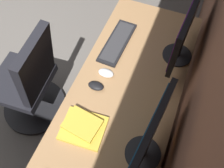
% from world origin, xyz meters
% --- Properties ---
extents(desk, '(1.86, 0.67, 0.73)m').
position_xyz_m(desk, '(0.28, 1.61, 0.66)').
color(desk, '#936D47').
rests_on(desk, ground).
extents(drawer_pedestal, '(0.40, 0.51, 0.69)m').
position_xyz_m(drawer_pedestal, '(0.42, 1.64, 0.35)').
color(drawer_pedestal, '#936D47').
rests_on(drawer_pedestal, ground).
extents(monitor_primary, '(0.54, 0.20, 0.41)m').
position_xyz_m(monitor_primary, '(0.52, 1.83, 0.97)').
color(monitor_primary, black).
rests_on(monitor_primary, desk).
extents(monitor_secondary, '(0.56, 0.20, 0.45)m').
position_xyz_m(monitor_secondary, '(-0.22, 1.85, 0.99)').
color(monitor_secondary, black).
rests_on(monitor_secondary, desk).
extents(keyboard_main, '(0.43, 0.16, 0.02)m').
position_xyz_m(keyboard_main, '(-0.18, 1.42, 0.74)').
color(keyboard_main, black).
rests_on(keyboard_main, desk).
extents(mouse_main, '(0.06, 0.10, 0.03)m').
position_xyz_m(mouse_main, '(0.22, 1.43, 0.75)').
color(mouse_main, black).
rests_on(mouse_main, desk).
extents(mouse_spare, '(0.06, 0.10, 0.03)m').
position_xyz_m(mouse_spare, '(0.10, 1.45, 0.75)').
color(mouse_spare, silver).
rests_on(mouse_spare, desk).
extents(book_stack_near, '(0.23, 0.26, 0.05)m').
position_xyz_m(book_stack_near, '(0.50, 1.47, 0.75)').
color(book_stack_near, gold).
rests_on(book_stack_near, desk).
extents(office_chair, '(0.56, 0.57, 0.97)m').
position_xyz_m(office_chair, '(0.24, 0.86, 0.46)').
color(office_chair, black).
rests_on(office_chair, ground).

